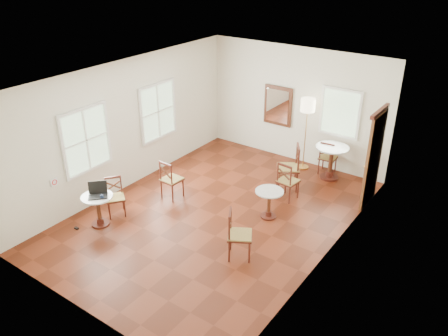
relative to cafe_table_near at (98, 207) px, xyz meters
The scene contains 17 objects.
ground 2.45m from the cafe_table_near, 44.18° to the left, with size 7.00×7.00×0.00m, color #5C210F.
room_shell 2.97m from the cafe_table_near, 49.48° to the left, with size 5.02×7.02×3.01m.
cafe_table_near is the anchor object (origin of this frame).
cafe_table_mid 3.52m from the cafe_table_near, 40.13° to the left, with size 0.60×0.60×0.63m.
cafe_table_back 5.58m from the cafe_table_near, 57.20° to the left, with size 0.80×0.80×0.84m.
chair_near_a 1.77m from the cafe_table_near, 74.72° to the left, with size 0.45×0.45×0.93m.
chair_near_b 0.49m from the cafe_table_near, 93.96° to the left, with size 0.54×0.54×0.84m.
chair_mid_a 4.12m from the cafe_table_near, 50.16° to the left, with size 0.47×0.47×0.92m.
chair_mid_b 3.02m from the cafe_table_near, 14.65° to the left, with size 0.61×0.61×0.97m.
chair_back_a 5.66m from the cafe_table_near, 59.70° to the left, with size 0.44×0.44×0.88m.
chair_back_b 4.38m from the cafe_table_near, 56.25° to the left, with size 0.70×0.70×1.10m.
floor_lamp 5.45m from the cafe_table_near, 65.29° to the left, with size 0.36×0.36×1.86m.
laptop 0.33m from the cafe_table_near, 96.26° to the left, with size 0.48×0.48×0.27m.
mouse 0.30m from the cafe_table_near, 142.79° to the right, with size 0.10×0.06×0.04m, color black.
navy_mug 0.34m from the cafe_table_near, ahead, with size 0.10×0.07×0.08m.
water_glass 0.34m from the cafe_table_near, ahead, with size 0.05×0.05×0.09m, color white.
power_adapter 0.63m from the cafe_table_near, 124.16° to the right, with size 0.09×0.05×0.04m, color black.
Camera 1 is at (4.95, -6.70, 5.26)m, focal length 36.59 mm.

